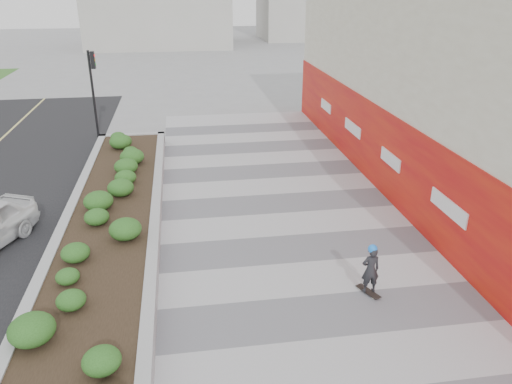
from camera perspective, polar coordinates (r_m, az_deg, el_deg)
The scene contains 7 objects.
ground at distance 10.88m, azimuth 11.23°, elevation -19.27°, with size 160.00×160.00×0.00m, color gray.
walkway at distance 13.11m, azimuth 6.88°, elevation -10.63°, with size 8.00×36.00×0.01m, color #A8A8AD.
building at distance 19.59m, azimuth 23.11°, elevation 11.71°, with size 6.04×24.08×8.00m.
planter at distance 16.16m, azimuth -16.20°, elevation -2.88°, with size 3.00×18.00×0.90m.
traffic_signal_near at distance 25.68m, azimuth -18.12°, elevation 11.95°, with size 0.33×0.28×4.20m.
manhole_cover at distance 13.24m, azimuth 9.00°, elevation -10.40°, with size 0.44×0.44×0.01m, color #595654.
skateboarder at distance 12.68m, azimuth 12.96°, elevation -8.61°, with size 0.47×0.74×1.39m.
Camera 1 is at (-3.17, -7.45, 7.26)m, focal length 35.00 mm.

